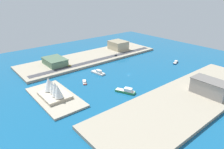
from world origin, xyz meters
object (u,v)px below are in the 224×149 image
ferry_white_commuter (98,72)px  terminal_long_green (55,61)px  office_block_beige (118,45)px  carpark_squat_concrete (210,87)px  ferry_green_doubledeck (126,91)px  suv_black (116,55)px  traffic_light_waterfront (116,54)px  taxi_yellow_cab (70,66)px  tugboat_red (84,82)px  patrol_launch_navy (176,62)px  opera_landmark (53,89)px

ferry_white_commuter → terminal_long_green: size_ratio=0.61×
office_block_beige → terminal_long_green: 130.18m
office_block_beige → carpark_squat_concrete: carpark_squat_concrete is taller
ferry_green_doubledeck → suv_black: bearing=-35.4°
traffic_light_waterfront → carpark_squat_concrete: bearing=176.9°
ferry_green_doubledeck → taxi_yellow_cab: 110.34m
tugboat_red → traffic_light_waterfront: 104.85m
patrol_launch_navy → traffic_light_waterfront: 97.10m
patrol_launch_navy → ferry_green_doubledeck: 132.33m
terminal_long_green → patrol_launch_navy: bearing=-124.7°
ferry_white_commuter → ferry_green_doubledeck: 66.19m
taxi_yellow_cab → suv_black: (-5.49, -85.64, -0.04)m
traffic_light_waterfront → opera_landmark: bearing=112.7°
taxi_yellow_cab → suv_black: bearing=-93.7°
patrol_launch_navy → office_block_beige: office_block_beige is taller
suv_black → opera_landmark: size_ratio=0.13×
ferry_white_commuter → traffic_light_waterfront: 71.38m
tugboat_red → ferry_green_doubledeck: 56.88m
ferry_white_commuter → patrol_launch_navy: ferry_white_commuter is taller
patrol_launch_navy → terminal_long_green: 188.84m
tugboat_red → ferry_white_commuter: bearing=-66.7°
carpark_squat_concrete → opera_landmark: 167.99m
terminal_long_green → traffic_light_waterfront: (-30.85, -95.86, -0.53)m
tugboat_red → traffic_light_waterfront: traffic_light_waterfront is taller
office_block_beige → traffic_light_waterfront: size_ratio=4.99×
taxi_yellow_cab → office_block_beige: bearing=-78.2°
carpark_squat_concrete → patrol_launch_navy: bearing=-37.8°
ferry_white_commuter → carpark_squat_concrete: size_ratio=0.61×
tugboat_red → ferry_green_doubledeck: size_ratio=0.61×
tugboat_red → carpark_squat_concrete: carpark_squat_concrete is taller
office_block_beige → traffic_light_waterfront: bearing=135.1°
ferry_green_doubledeck → ferry_white_commuter: bearing=-7.5°
patrol_launch_navy → opera_landmark: (18.57, 198.03, 8.46)m
ferry_green_doubledeck → opera_landmark: size_ratio=0.64×
ferry_green_doubledeck → opera_landmark: (41.58, 67.72, 7.49)m
terminal_long_green → carpark_squat_concrete: (-195.32, -87.07, 3.49)m
tugboat_red → taxi_yellow_cab: (57.37, -10.76, 3.05)m
tugboat_red → opera_landmark: (-10.77, 45.47, 8.51)m
patrol_launch_navy → office_block_beige: bearing=12.7°
tugboat_red → terminal_long_green: 78.55m
terminal_long_green → traffic_light_waterfront: 100.70m
opera_landmark → patrol_launch_navy: bearing=-95.4°
carpark_squat_concrete → suv_black: bearing=-4.0°
office_block_beige → terminal_long_green: bearing=91.6°
carpark_squat_concrete → suv_black: size_ratio=7.97×
terminal_long_green → opera_landmark: bearing=154.2°
tugboat_red → traffic_light_waterfront: bearing=-63.1°
ferry_white_commuter → taxi_yellow_cab: ferry_white_commuter is taller
tugboat_red → office_block_beige: (81.72, -127.57, 9.88)m
ferry_white_commuter → carpark_squat_concrete: (-130.40, -53.68, 9.76)m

